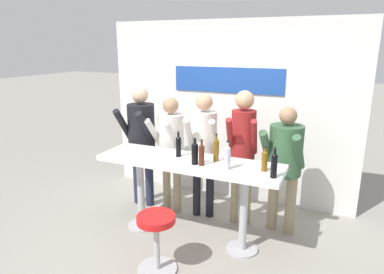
{
  "coord_description": "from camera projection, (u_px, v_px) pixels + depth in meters",
  "views": [
    {
      "loc": [
        1.54,
        -3.39,
        2.29
      ],
      "look_at": [
        0.0,
        0.09,
        1.25
      ],
      "focal_mm": 32.0,
      "sensor_mm": 36.0,
      "label": 1
    }
  ],
  "objects": [
    {
      "name": "bar_stool",
      "position": [
        156.0,
        234.0,
        3.47
      ],
      "size": [
        0.41,
        0.41,
        0.63
      ],
      "color": "#B2B2B7",
      "rests_on": "ground_plane"
    },
    {
      "name": "tasting_table",
      "position": [
        189.0,
        173.0,
        3.97
      ],
      "size": [
        2.16,
        0.61,
        1.0
      ],
      "color": "white",
      "rests_on": "ground_plane"
    },
    {
      "name": "ground_plane",
      "position": [
        189.0,
        237.0,
        4.19
      ],
      "size": [
        40.0,
        40.0,
        0.0
      ],
      "primitive_type": "plane",
      "color": "gray"
    },
    {
      "name": "person_center_left",
      "position": [
        204.0,
        142.0,
        4.44
      ],
      "size": [
        0.46,
        0.57,
        1.69
      ],
      "rotation": [
        0.0,
        0.0,
        0.18
      ],
      "color": "black",
      "rests_on": "ground_plane"
    },
    {
      "name": "back_wall",
      "position": [
        228.0,
        111.0,
        5.08
      ],
      "size": [
        3.76,
        0.12,
        2.63
      ],
      "color": "silver",
      "rests_on": "ground_plane"
    },
    {
      "name": "wine_bottle_5",
      "position": [
        216.0,
        149.0,
        3.85
      ],
      "size": [
        0.06,
        0.06,
        0.32
      ],
      "color": "brown",
      "rests_on": "tasting_table"
    },
    {
      "name": "wine_bottle_0",
      "position": [
        274.0,
        164.0,
        3.37
      ],
      "size": [
        0.06,
        0.06,
        0.31
      ],
      "color": "black",
      "rests_on": "tasting_table"
    },
    {
      "name": "person_center_right",
      "position": [
        285.0,
        158.0,
        4.1
      ],
      "size": [
        0.52,
        0.59,
        1.59
      ],
      "rotation": [
        0.0,
        0.0,
        -0.13
      ],
      "color": "gray",
      "rests_on": "ground_plane"
    },
    {
      "name": "person_left",
      "position": [
        171.0,
        142.0,
        4.64
      ],
      "size": [
        0.47,
        0.56,
        1.61
      ],
      "rotation": [
        0.0,
        0.0,
        -0.19
      ],
      "color": "gray",
      "rests_on": "ground_plane"
    },
    {
      "name": "wine_bottle_2",
      "position": [
        202.0,
        154.0,
        3.72
      ],
      "size": [
        0.06,
        0.06,
        0.29
      ],
      "color": "#4C1E0F",
      "rests_on": "tasting_table"
    },
    {
      "name": "wine_bottle_6",
      "position": [
        265.0,
        160.0,
        3.56
      ],
      "size": [
        0.06,
        0.06,
        0.27
      ],
      "color": "brown",
      "rests_on": "tasting_table"
    },
    {
      "name": "wine_bottle_3",
      "position": [
        178.0,
        145.0,
        4.02
      ],
      "size": [
        0.06,
        0.06,
        0.3
      ],
      "color": "black",
      "rests_on": "tasting_table"
    },
    {
      "name": "person_center",
      "position": [
        243.0,
        142.0,
        4.24
      ],
      "size": [
        0.42,
        0.55,
        1.75
      ],
      "rotation": [
        0.0,
        0.0,
        0.17
      ],
      "color": "gray",
      "rests_on": "ground_plane"
    },
    {
      "name": "wine_bottle_4",
      "position": [
        195.0,
        152.0,
        3.76
      ],
      "size": [
        0.07,
        0.07,
        0.3
      ],
      "color": "black",
      "rests_on": "tasting_table"
    },
    {
      "name": "wine_glass_0",
      "position": [
        223.0,
        152.0,
        3.8
      ],
      "size": [
        0.07,
        0.07,
        0.18
      ],
      "color": "silver",
      "rests_on": "tasting_table"
    },
    {
      "name": "person_far_left",
      "position": [
        141.0,
        134.0,
        4.79
      ],
      "size": [
        0.46,
        0.55,
        1.73
      ],
      "rotation": [
        0.0,
        0.0,
        -0.03
      ],
      "color": "#23283D",
      "rests_on": "ground_plane"
    },
    {
      "name": "wine_bottle_1",
      "position": [
        227.0,
        156.0,
        3.6
      ],
      "size": [
        0.07,
        0.07,
        0.32
      ],
      "color": "#B7BCC1",
      "rests_on": "tasting_table"
    }
  ]
}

